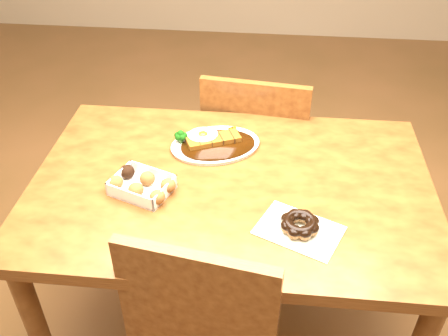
# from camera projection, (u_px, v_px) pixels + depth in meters

# --- Properties ---
(ground) EXTENTS (6.00, 6.00, 0.00)m
(ground) POSITION_uv_depth(u_px,v_px,m) (230.00, 331.00, 1.95)
(ground) COLOR brown
(ground) RESTS_ON ground
(table) EXTENTS (1.20, 0.80, 0.75)m
(table) POSITION_uv_depth(u_px,v_px,m) (231.00, 206.00, 1.55)
(table) COLOR #542710
(table) RESTS_ON ground
(chair_far) EXTENTS (0.47, 0.47, 0.87)m
(chair_far) POSITION_uv_depth(u_px,v_px,m) (257.00, 153.00, 2.08)
(chair_far) COLOR #542710
(chair_far) RESTS_ON ground
(katsu_curry_plate) EXTENTS (0.34, 0.29, 0.06)m
(katsu_curry_plate) POSITION_uv_depth(u_px,v_px,m) (214.00, 143.00, 1.63)
(katsu_curry_plate) COLOR white
(katsu_curry_plate) RESTS_ON table
(donut_box) EXTENTS (0.20, 0.18, 0.05)m
(donut_box) POSITION_uv_depth(u_px,v_px,m) (142.00, 185.00, 1.44)
(donut_box) COLOR white
(donut_box) RESTS_ON table
(pon_de_ring) EXTENTS (0.26, 0.23, 0.04)m
(pon_de_ring) POSITION_uv_depth(u_px,v_px,m) (300.00, 225.00, 1.31)
(pon_de_ring) COLOR silver
(pon_de_ring) RESTS_ON table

